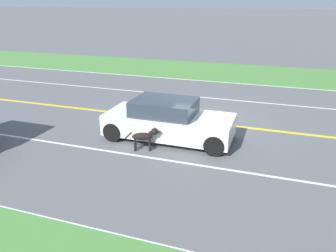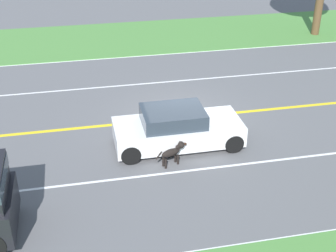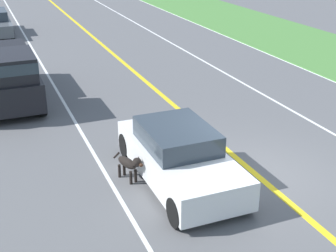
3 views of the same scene
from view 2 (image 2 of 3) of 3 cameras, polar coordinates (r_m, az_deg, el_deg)
The scene contains 9 objects.
ground_plane at distance 17.80m, azimuth 1.48°, elevation 0.96°, with size 400.00×400.00×0.00m, color #5B5B5E.
centre_divider_line at distance 17.80m, azimuth 1.48°, elevation 0.97°, with size 0.18×160.00×0.01m, color yellow.
lane_edge_line_right at distance 12.31m, azimuth 9.12°, elevation -14.12°, with size 0.14×160.00×0.01m, color white.
lane_edge_line_left at distance 24.08m, azimuth -2.34°, elevation 8.61°, with size 0.14×160.00×0.01m, color white.
lane_dash_same_dir at distance 14.90m, azimuth 4.55°, elevation -5.20°, with size 0.10×160.00×0.01m, color white.
lane_dash_oncoming at distance 20.88m, azimuth -0.71°, elevation 5.37°, with size 0.10×160.00×0.01m, color white.
grass_verge_left at distance 26.88m, azimuth -3.44°, elevation 10.79°, with size 6.00×160.00×0.03m, color #4C843D.
ego_car at distance 15.76m, azimuth 1.08°, elevation -0.32°, with size 1.84×4.29×1.37m.
dog at distance 14.82m, azimuth 0.64°, elevation -3.14°, with size 0.49×1.11×0.76m.
Camera 2 is at (15.30, -3.67, 8.32)m, focal length 50.00 mm.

